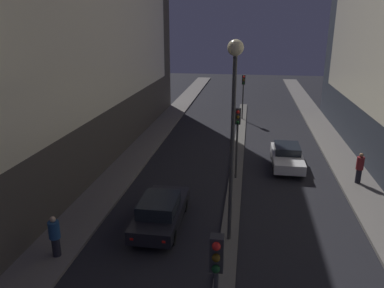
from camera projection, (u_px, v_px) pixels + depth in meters
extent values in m
cube|color=#56544F|center=(237.00, 163.00, 24.84)|extent=(0.79, 38.02, 0.12)
cube|color=#2D2D2D|center=(217.00, 253.00, 8.62)|extent=(0.32, 0.28, 0.90)
sphere|color=red|center=(216.00, 246.00, 8.36)|extent=(0.20, 0.20, 0.20)
sphere|color=#4C380A|center=(216.00, 258.00, 8.45)|extent=(0.20, 0.20, 0.20)
sphere|color=#0F3D19|center=(216.00, 269.00, 8.54)|extent=(0.20, 0.20, 0.20)
cylinder|color=#383838|center=(237.00, 151.00, 21.91)|extent=(0.12, 0.12, 3.32)
cube|color=#2D2D2D|center=(238.00, 116.00, 21.26)|extent=(0.32, 0.28, 0.90)
sphere|color=red|center=(238.00, 112.00, 21.00)|extent=(0.20, 0.20, 0.20)
sphere|color=#4C380A|center=(238.00, 117.00, 21.09)|extent=(0.20, 0.20, 0.20)
sphere|color=#0F3D19|center=(238.00, 122.00, 21.19)|extent=(0.20, 0.20, 0.20)
cylinder|color=#383838|center=(243.00, 102.00, 35.71)|extent=(0.12, 0.12, 3.32)
cube|color=#2D2D2D|center=(244.00, 80.00, 35.06)|extent=(0.32, 0.28, 0.90)
sphere|color=red|center=(244.00, 77.00, 34.80)|extent=(0.20, 0.20, 0.20)
sphere|color=#4C380A|center=(244.00, 80.00, 34.89)|extent=(0.20, 0.20, 0.20)
sphere|color=#0F3D19|center=(243.00, 83.00, 34.99)|extent=(0.20, 0.20, 0.20)
cylinder|color=#383838|center=(232.00, 153.00, 14.88)|extent=(0.16, 0.16, 7.79)
sphere|color=#F9EAB2|center=(236.00, 48.00, 13.63)|extent=(0.61, 0.61, 0.61)
cube|color=black|center=(161.00, 213.00, 17.21)|extent=(1.90, 4.73, 0.60)
cube|color=black|center=(159.00, 205.00, 16.70)|extent=(1.61, 2.13, 0.59)
cube|color=red|center=(132.00, 239.00, 15.08)|extent=(0.14, 0.04, 0.10)
cube|color=red|center=(164.00, 242.00, 14.88)|extent=(0.14, 0.04, 0.10)
cylinder|color=black|center=(152.00, 203.00, 18.81)|extent=(0.22, 0.64, 0.64)
cylinder|color=black|center=(184.00, 205.00, 18.57)|extent=(0.22, 0.64, 0.64)
cylinder|color=black|center=(134.00, 234.00, 16.05)|extent=(0.22, 0.64, 0.64)
cylinder|color=black|center=(173.00, 237.00, 15.81)|extent=(0.22, 0.64, 0.64)
cube|color=silver|center=(287.00, 158.00, 24.25)|extent=(1.87, 4.61, 0.60)
cube|color=black|center=(287.00, 148.00, 24.41)|extent=(1.59, 2.07, 0.47)
cube|color=red|center=(275.00, 146.00, 26.50)|extent=(0.14, 0.04, 0.10)
cube|color=red|center=(294.00, 147.00, 26.31)|extent=(0.14, 0.04, 0.10)
cylinder|color=black|center=(273.00, 154.00, 25.80)|extent=(0.22, 0.64, 0.64)
cylinder|color=black|center=(297.00, 156.00, 25.56)|extent=(0.22, 0.64, 0.64)
cylinder|color=black|center=(275.00, 170.00, 23.12)|extent=(0.22, 0.64, 0.64)
cylinder|color=black|center=(302.00, 171.00, 22.88)|extent=(0.22, 0.64, 0.64)
cylinder|color=black|center=(56.00, 247.00, 14.75)|extent=(0.33, 0.33, 0.79)
cylinder|color=navy|center=(54.00, 230.00, 14.52)|extent=(0.43, 0.43, 0.70)
sphere|color=beige|center=(53.00, 219.00, 14.38)|extent=(0.23, 0.23, 0.23)
cylinder|color=black|center=(358.00, 176.00, 21.50)|extent=(0.31, 0.31, 0.83)
cylinder|color=maroon|center=(360.00, 163.00, 21.26)|extent=(0.42, 0.42, 0.74)
sphere|color=#9E704C|center=(361.00, 155.00, 21.11)|extent=(0.24, 0.24, 0.24)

